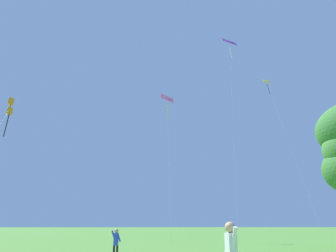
{
  "coord_description": "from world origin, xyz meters",
  "views": [
    {
      "loc": [
        1.2,
        -4.4,
        1.74
      ],
      "look_at": [
        3.32,
        29.82,
        11.91
      ],
      "focal_mm": 35.48,
      "sensor_mm": 36.0,
      "label": 1
    }
  ],
  "objects_px": {
    "kite_orange_box": "(10,108)",
    "person_in_blue_jacket": "(233,240)",
    "kite_pink_low": "(167,104)",
    "person_with_spool": "(116,242)",
    "kite_purple_streamer": "(230,47)",
    "kite_yellow_diamond": "(270,90)"
  },
  "relations": [
    {
      "from": "kite_purple_streamer",
      "to": "kite_pink_low",
      "type": "distance_m",
      "value": 14.24
    },
    {
      "from": "kite_orange_box",
      "to": "person_in_blue_jacket",
      "type": "distance_m",
      "value": 21.61
    },
    {
      "from": "kite_purple_streamer",
      "to": "kite_pink_low",
      "type": "relative_size",
      "value": 1.6
    },
    {
      "from": "kite_pink_low",
      "to": "person_with_spool",
      "type": "xyz_separation_m",
      "value": [
        -3.78,
        -21.83,
        -15.19
      ]
    },
    {
      "from": "kite_purple_streamer",
      "to": "person_with_spool",
      "type": "height_order",
      "value": "kite_purple_streamer"
    },
    {
      "from": "kite_yellow_diamond",
      "to": "person_with_spool",
      "type": "xyz_separation_m",
      "value": [
        -20.05,
        -29.45,
        -20.66
      ]
    },
    {
      "from": "kite_orange_box",
      "to": "person_in_blue_jacket",
      "type": "xyz_separation_m",
      "value": [
        15.48,
        -11.26,
        -10.03
      ]
    },
    {
      "from": "kite_orange_box",
      "to": "person_in_blue_jacket",
      "type": "bearing_deg",
      "value": -36.03
    },
    {
      "from": "kite_orange_box",
      "to": "kite_pink_low",
      "type": "bearing_deg",
      "value": 40.47
    },
    {
      "from": "kite_purple_streamer",
      "to": "person_in_blue_jacket",
      "type": "height_order",
      "value": "kite_purple_streamer"
    },
    {
      "from": "kite_purple_streamer",
      "to": "kite_yellow_diamond",
      "type": "distance_m",
      "value": 9.43
    },
    {
      "from": "kite_purple_streamer",
      "to": "person_with_spool",
      "type": "bearing_deg",
      "value": -117.28
    },
    {
      "from": "kite_purple_streamer",
      "to": "kite_pink_low",
      "type": "xyz_separation_m",
      "value": [
        -9.27,
        -3.48,
        -10.23
      ]
    },
    {
      "from": "kite_purple_streamer",
      "to": "person_with_spool",
      "type": "distance_m",
      "value": 38.17
    },
    {
      "from": "kite_purple_streamer",
      "to": "person_in_blue_jacket",
      "type": "xyz_separation_m",
      "value": [
        -7.69,
        -26.6,
        -25.3
      ]
    },
    {
      "from": "kite_pink_low",
      "to": "person_in_blue_jacket",
      "type": "distance_m",
      "value": 27.64
    },
    {
      "from": "kite_yellow_diamond",
      "to": "kite_orange_box",
      "type": "bearing_deg",
      "value": -147.16
    },
    {
      "from": "person_in_blue_jacket",
      "to": "person_with_spool",
      "type": "height_order",
      "value": "person_in_blue_jacket"
    },
    {
      "from": "kite_pink_low",
      "to": "kite_yellow_diamond",
      "type": "bearing_deg",
      "value": 25.08
    },
    {
      "from": "kite_orange_box",
      "to": "person_with_spool",
      "type": "height_order",
      "value": "kite_orange_box"
    },
    {
      "from": "kite_pink_low",
      "to": "kite_yellow_diamond",
      "type": "relative_size",
      "value": 0.75
    },
    {
      "from": "person_in_blue_jacket",
      "to": "kite_orange_box",
      "type": "bearing_deg",
      "value": 143.97
    }
  ]
}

